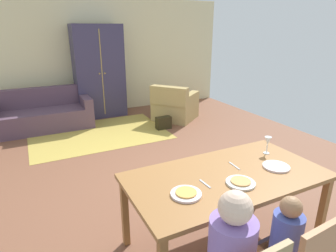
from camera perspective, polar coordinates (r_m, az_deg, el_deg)
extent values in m
cube|color=brown|center=(4.56, -4.61, -7.22)|extent=(6.82, 6.30, 0.02)
cube|color=beige|center=(7.18, -14.93, 13.30)|extent=(6.82, 0.10, 2.70)
cube|color=#976333|center=(2.65, 11.84, -9.92)|extent=(1.82, 0.94, 0.04)
cube|color=#976333|center=(3.18, 28.77, -14.78)|extent=(0.06, 0.06, 0.72)
cube|color=#976333|center=(2.82, -8.69, -16.90)|extent=(0.06, 0.06, 0.72)
cube|color=#976333|center=(3.61, 18.12, -9.06)|extent=(0.06, 0.06, 0.72)
cylinder|color=silver|center=(2.30, 3.66, -13.54)|extent=(0.25, 0.25, 0.02)
cylinder|color=gold|center=(2.30, 3.67, -13.22)|extent=(0.17, 0.17, 0.01)
cylinder|color=silver|center=(2.52, 14.44, -11.04)|extent=(0.25, 0.25, 0.02)
cylinder|color=tan|center=(2.51, 14.46, -10.74)|extent=(0.17, 0.17, 0.01)
cylinder|color=white|center=(2.89, 21.01, -7.65)|extent=(0.25, 0.25, 0.02)
cylinder|color=silver|center=(3.17, 19.24, -5.17)|extent=(0.06, 0.06, 0.01)
cylinder|color=silver|center=(3.15, 19.33, -4.38)|extent=(0.01, 0.01, 0.09)
cone|color=silver|center=(3.12, 19.51, -2.86)|extent=(0.07, 0.07, 0.09)
cube|color=silver|center=(2.46, 7.50, -11.49)|extent=(0.02, 0.15, 0.01)
cube|color=silver|center=(2.80, 13.26, -7.83)|extent=(0.03, 0.17, 0.01)
cylinder|color=#896BBA|center=(1.99, 12.67, -23.44)|extent=(0.30, 0.30, 0.46)
sphere|color=beige|center=(1.79, 13.45, -15.74)|extent=(0.21, 0.21, 0.21)
cylinder|color=#4657AD|center=(2.32, 22.80, -19.60)|extent=(0.22, 0.22, 0.33)
sphere|color=#A1754F|center=(2.19, 23.61, -14.77)|extent=(0.15, 0.15, 0.15)
cube|color=#B59B43|center=(5.83, -13.74, -1.51)|extent=(2.60, 1.80, 0.01)
cube|color=#553E4F|center=(6.42, -23.84, 1.21)|extent=(1.94, 0.84, 0.42)
cube|color=#553E4F|center=(6.64, -24.52, 5.37)|extent=(1.94, 0.20, 0.40)
cube|color=#553E4F|center=(6.42, -16.40, 4.98)|extent=(0.18, 0.84, 0.20)
cube|color=tan|center=(6.56, 1.50, 3.25)|extent=(1.18, 1.19, 0.42)
cube|color=tan|center=(6.16, 0.23, 6.14)|extent=(0.68, 0.80, 0.40)
cube|color=tan|center=(6.36, 4.30, 5.57)|extent=(0.78, 0.66, 0.20)
cube|color=tan|center=(6.62, -1.13, 6.18)|extent=(0.78, 0.66, 0.20)
cube|color=#37314F|center=(6.85, -13.76, 10.59)|extent=(1.10, 0.56, 2.10)
cube|color=#B79640|center=(6.57, -13.16, 10.30)|extent=(0.02, 0.01, 1.89)
sphere|color=#B79640|center=(6.55, -13.66, 10.23)|extent=(0.04, 0.04, 0.04)
sphere|color=#B79640|center=(6.58, -12.64, 10.34)|extent=(0.04, 0.04, 0.04)
cube|color=black|center=(5.92, -0.92, 0.66)|extent=(0.32, 0.16, 0.26)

